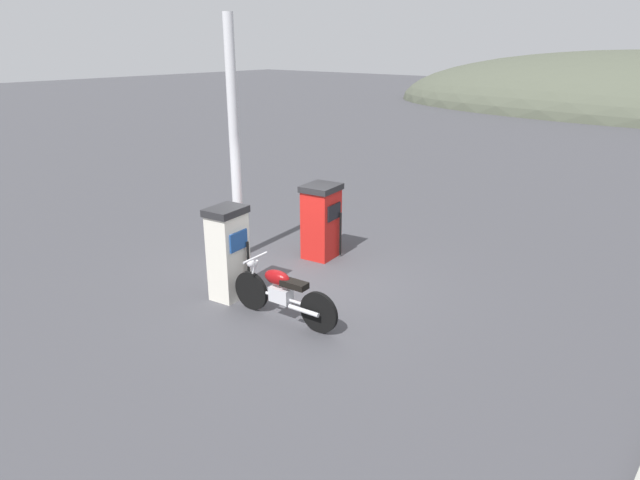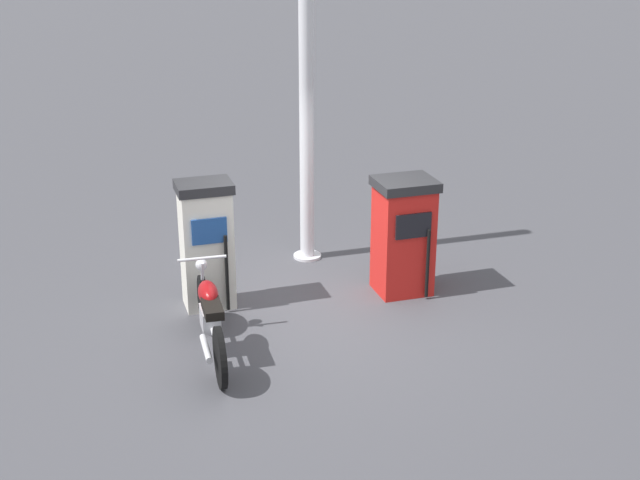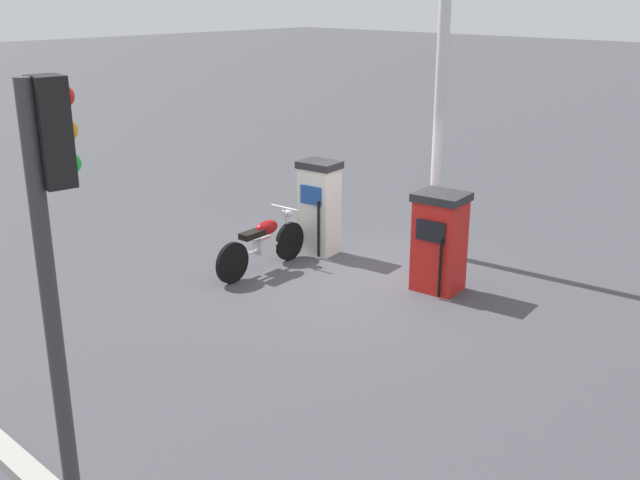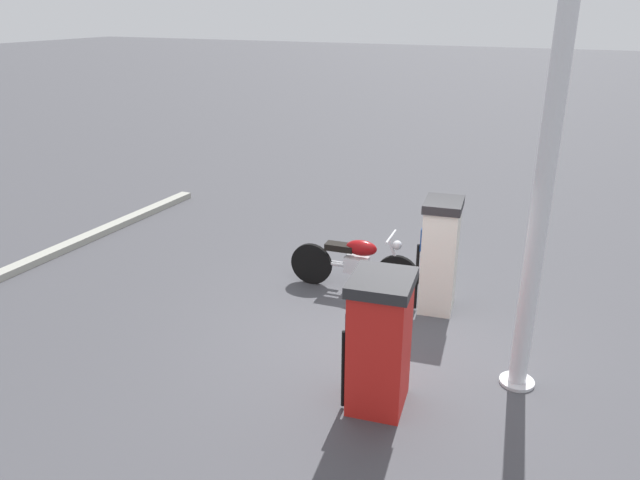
% 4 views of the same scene
% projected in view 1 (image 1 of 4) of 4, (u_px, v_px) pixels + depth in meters
% --- Properties ---
extents(ground_plane, '(120.00, 120.00, 0.00)m').
position_uv_depth(ground_plane, '(300.00, 282.00, 10.37)').
color(ground_plane, '#424247').
extents(fuel_pump_near, '(0.60, 0.74, 1.63)m').
position_uv_depth(fuel_pump_near, '(228.00, 253.00, 9.49)').
color(fuel_pump_near, silver).
rests_on(fuel_pump_near, ground).
extents(fuel_pump_far, '(0.73, 0.82, 1.53)m').
position_uv_depth(fuel_pump_far, '(321.00, 221.00, 11.33)').
color(fuel_pump_far, red).
rests_on(fuel_pump_far, ground).
extents(motorcycle_near_pump, '(2.03, 0.56, 0.97)m').
position_uv_depth(motorcycle_near_pump, '(282.00, 293.00, 8.80)').
color(motorcycle_near_pump, black).
rests_on(motorcycle_near_pump, ground).
extents(canopy_support_pole, '(0.40, 0.40, 4.75)m').
position_uv_depth(canopy_support_pole, '(235.00, 146.00, 10.87)').
color(canopy_support_pole, silver).
rests_on(canopy_support_pole, ground).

